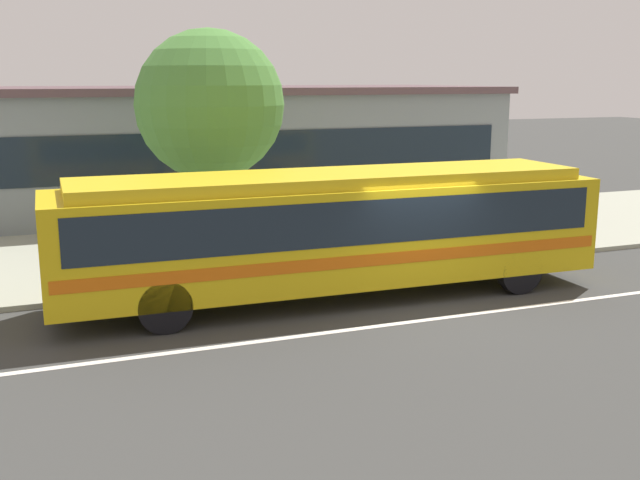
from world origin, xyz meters
name	(u,v)px	position (x,y,z in m)	size (l,w,h in m)	color
ground_plane	(422,307)	(0.00, 0.00, 0.00)	(120.00, 120.00, 0.00)	#393A38
sidewalk_slab	(308,240)	(0.00, 6.66, 0.06)	(60.00, 8.00, 0.12)	#9DA08C
lane_stripe_center	(442,318)	(0.00, -0.80, 0.00)	(56.00, 0.16, 0.01)	silver
transit_bus	(333,225)	(-1.44, 1.31, 1.56)	(11.59, 2.74, 2.67)	gold
pedestrian_waiting_near_sign	(421,221)	(1.74, 3.27, 1.09)	(0.45, 0.45, 1.66)	slate
pedestrian_walking_along_curb	(374,220)	(0.79, 3.97, 1.06)	(0.38, 0.38, 1.61)	slate
street_tree_near_stop	(210,105)	(-2.89, 6.00, 3.91)	(3.78, 3.78, 5.69)	brown
station_building	(231,146)	(-0.29, 14.02, 2.15)	(18.93, 8.32, 4.28)	gray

